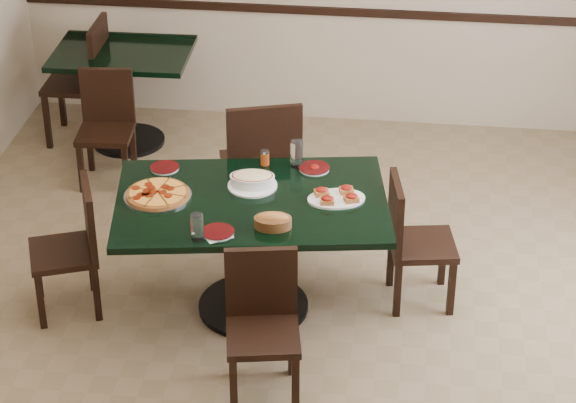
# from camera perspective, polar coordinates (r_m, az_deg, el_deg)

# --- Properties ---
(floor) EXTENTS (5.50, 5.50, 0.00)m
(floor) POSITION_cam_1_polar(r_m,az_deg,el_deg) (6.61, 0.98, -6.23)
(floor) COLOR #786245
(floor) RESTS_ON ground
(room_shell) EXTENTS (5.50, 5.50, 5.50)m
(room_shell) POSITION_cam_1_polar(r_m,az_deg,el_deg) (7.55, 10.34, 8.33)
(room_shell) COLOR silver
(room_shell) RESTS_ON floor
(main_table) EXTENTS (1.67, 1.21, 0.75)m
(main_table) POSITION_cam_1_polar(r_m,az_deg,el_deg) (6.42, -1.85, -1.29)
(main_table) COLOR black
(main_table) RESTS_ON floor
(back_table) EXTENTS (1.01, 0.75, 0.75)m
(back_table) POSITION_cam_1_polar(r_m,az_deg,el_deg) (8.44, -8.31, 6.17)
(back_table) COLOR black
(back_table) RESTS_ON floor
(chair_far) EXTENTS (0.59, 0.59, 1.00)m
(chair_far) POSITION_cam_1_polar(r_m,az_deg,el_deg) (7.11, -1.33, 2.04)
(chair_far) COLOR black
(chair_far) RESTS_ON floor
(chair_near) EXTENTS (0.44, 0.44, 0.82)m
(chair_near) POSITION_cam_1_polar(r_m,az_deg,el_deg) (5.90, -1.32, -5.90)
(chair_near) COLOR black
(chair_near) RESTS_ON floor
(chair_right) EXTENTS (0.44, 0.44, 0.81)m
(chair_right) POSITION_cam_1_polar(r_m,az_deg,el_deg) (6.60, 6.26, -1.77)
(chair_right) COLOR black
(chair_right) RESTS_ON floor
(chair_left) EXTENTS (0.49, 0.49, 0.82)m
(chair_left) POSITION_cam_1_polar(r_m,az_deg,el_deg) (6.62, -10.77, -2.04)
(chair_left) COLOR black
(chair_left) RESTS_ON floor
(back_chair_near) EXTENTS (0.40, 0.40, 0.80)m
(back_chair_near) POSITION_cam_1_polar(r_m,az_deg,el_deg) (8.01, -9.20, 4.05)
(back_chair_near) COLOR black
(back_chair_near) RESTS_ON floor
(back_chair_left) EXTENTS (0.45, 0.45, 0.95)m
(back_chair_left) POSITION_cam_1_polar(r_m,az_deg,el_deg) (8.55, -10.19, 6.37)
(back_chair_left) COLOR black
(back_chair_left) RESTS_ON floor
(pepperoni_pizza) EXTENTS (0.39, 0.39, 0.04)m
(pepperoni_pizza) POSITION_cam_1_polar(r_m,az_deg,el_deg) (6.39, -6.64, 0.38)
(pepperoni_pizza) COLOR #B8B8BF
(pepperoni_pizza) RESTS_ON main_table
(lasagna_casserole) EXTENTS (0.29, 0.29, 0.09)m
(lasagna_casserole) POSITION_cam_1_polar(r_m,az_deg,el_deg) (6.44, -1.83, 1.12)
(lasagna_casserole) COLOR silver
(lasagna_casserole) RESTS_ON main_table
(bread_basket) EXTENTS (0.22, 0.16, 0.09)m
(bread_basket) POSITION_cam_1_polar(r_m,az_deg,el_deg) (6.05, -0.78, -0.99)
(bread_basket) COLOR brown
(bread_basket) RESTS_ON main_table
(bruschetta_platter) EXTENTS (0.38, 0.30, 0.05)m
(bruschetta_platter) POSITION_cam_1_polar(r_m,az_deg,el_deg) (6.32, 2.47, 0.26)
(bruschetta_platter) COLOR silver
(bruschetta_platter) RESTS_ON main_table
(side_plate_near) EXTENTS (0.18, 0.18, 0.02)m
(side_plate_near) POSITION_cam_1_polar(r_m,az_deg,el_deg) (6.02, -3.58, -1.56)
(side_plate_near) COLOR silver
(side_plate_near) RESTS_ON main_table
(side_plate_far_r) EXTENTS (0.18, 0.18, 0.03)m
(side_plate_far_r) POSITION_cam_1_polar(r_m,az_deg,el_deg) (6.63, 1.34, 1.71)
(side_plate_far_r) COLOR silver
(side_plate_far_r) RESTS_ON main_table
(side_plate_far_l) EXTENTS (0.17, 0.17, 0.02)m
(side_plate_far_l) POSITION_cam_1_polar(r_m,az_deg,el_deg) (6.68, -6.28, 1.72)
(side_plate_far_l) COLOR silver
(side_plate_far_l) RESTS_ON main_table
(napkin_setting) EXTENTS (0.20, 0.20, 0.01)m
(napkin_setting) POSITION_cam_1_polar(r_m,az_deg,el_deg) (6.02, -3.63, -1.67)
(napkin_setting) COLOR silver
(napkin_setting) RESTS_ON main_table
(water_glass_a) EXTENTS (0.08, 0.08, 0.16)m
(water_glass_a) POSITION_cam_1_polar(r_m,az_deg,el_deg) (6.63, 0.44, 2.43)
(water_glass_a) COLOR white
(water_glass_a) RESTS_ON main_table
(water_glass_b) EXTENTS (0.07, 0.07, 0.15)m
(water_glass_b) POSITION_cam_1_polar(r_m,az_deg,el_deg) (5.95, -4.64, -1.30)
(water_glass_b) COLOR white
(water_glass_b) RESTS_ON main_table
(pepper_shaker) EXTENTS (0.05, 0.05, 0.09)m
(pepper_shaker) POSITION_cam_1_polar(r_m,az_deg,el_deg) (6.67, -1.18, 2.25)
(pepper_shaker) COLOR #AF4912
(pepper_shaker) RESTS_ON main_table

